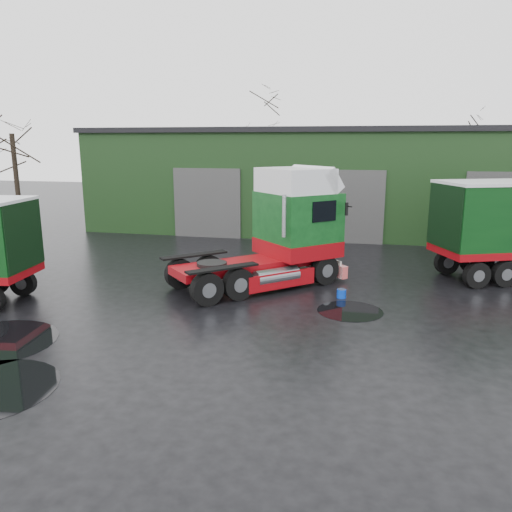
{
  "coord_description": "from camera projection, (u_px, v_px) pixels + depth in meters",
  "views": [
    {
      "loc": [
        3.02,
        -13.64,
        5.46
      ],
      "look_at": [
        -0.53,
        2.41,
        1.7
      ],
      "focal_mm": 35.0,
      "sensor_mm": 36.0,
      "label": 1
    }
  ],
  "objects": [
    {
      "name": "wash_bucket",
      "position": [
        341.0,
        293.0,
        17.9
      ],
      "size": [
        0.34,
        0.34,
        0.31
      ],
      "primitive_type": "cylinder",
      "rotation": [
        0.0,
        0.0,
        -0.01
      ],
      "color": "#0833B7",
      "rests_on": "ground"
    },
    {
      "name": "hero_tractor",
      "position": [
        253.0,
        229.0,
        18.85
      ],
      "size": [
        7.43,
        7.27,
        4.54
      ],
      "primitive_type": null,
      "rotation": [
        0.0,
        0.0,
        -0.81
      ],
      "color": "#0E4517",
      "rests_on": "ground"
    },
    {
      "name": "tree_back_a",
      "position": [
        263.0,
        150.0,
        43.6
      ],
      "size": [
        4.4,
        4.4,
        9.5
      ],
      "primitive_type": null,
      "color": "black",
      "rests_on": "ground"
    },
    {
      "name": "tree_back_b",
      "position": [
        456.0,
        164.0,
        40.45
      ],
      "size": [
        4.4,
        4.4,
        7.5
      ],
      "primitive_type": null,
      "color": "black",
      "rests_on": "ground"
    },
    {
      "name": "tree_left",
      "position": [
        15.0,
        164.0,
        28.9
      ],
      "size": [
        4.4,
        4.4,
        8.5
      ],
      "primitive_type": null,
      "color": "black",
      "rests_on": "ground"
    },
    {
      "name": "puddle_1",
      "position": [
        350.0,
        311.0,
        16.51
      ],
      "size": [
        2.18,
        2.18,
        0.01
      ],
      "primitive_type": "cylinder",
      "color": "black",
      "rests_on": "ground"
    },
    {
      "name": "ground",
      "position": [
        256.0,
        330.0,
        14.84
      ],
      "size": [
        100.0,
        100.0,
        0.0
      ],
      "primitive_type": "plane",
      "color": "black"
    },
    {
      "name": "warehouse",
      "position": [
        351.0,
        178.0,
        32.75
      ],
      "size": [
        32.4,
        12.4,
        6.3
      ],
      "color": "black",
      "rests_on": "ground"
    }
  ]
}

